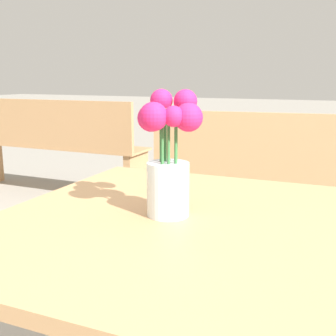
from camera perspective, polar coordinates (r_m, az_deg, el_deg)
The scene contains 4 objects.
table_front at distance 1.05m, azimuth 0.77°, elevation -11.57°, with size 0.88×0.96×0.70m.
flower_vase at distance 1.00m, azimuth -0.02°, elevation 0.97°, with size 0.17×0.17×0.30m.
bench_near at distance 2.43m, azimuth 21.01°, elevation -1.88°, with size 1.97×0.60×0.85m.
bench_middle at distance 3.84m, azimuth -15.83°, elevation 3.28°, with size 1.78×0.41×0.85m.
Camera 1 is at (0.40, -0.87, 1.03)m, focal length 45.00 mm.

